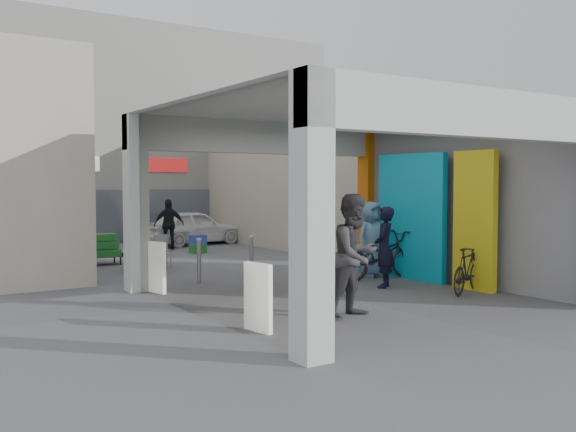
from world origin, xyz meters
TOP-DOWN VIEW (x-y plane):
  - ground at (0.00, 0.00)m, footprint 90.00×90.00m
  - arcade_canopy at (0.54, -0.82)m, footprint 6.40×6.45m
  - far_building at (-0.00, 13.99)m, footprint 18.00×4.08m
  - plaza_bldg_left at (-4.50, 7.50)m, footprint 2.00×9.00m
  - plaza_bldg_right at (4.50, 7.50)m, footprint 2.00×9.00m
  - bollard_left at (-1.50, 2.30)m, footprint 0.09×0.09m
  - bollard_center at (-0.08, 2.51)m, footprint 0.09×0.09m
  - bollard_right at (1.61, 2.35)m, footprint 0.09×0.09m
  - advert_board_near at (-2.75, -2.31)m, footprint 0.18×0.56m
  - advert_board_far at (-2.75, 1.61)m, footprint 0.20×0.55m
  - cafe_set at (-1.75, 4.87)m, footprint 1.37×1.11m
  - produce_stand at (-2.42, 6.48)m, footprint 1.22×0.66m
  - crate_stack at (0.98, 7.62)m, footprint 0.47×0.38m
  - border_collie at (-0.13, -0.67)m, footprint 0.22×0.44m
  - man_with_dog at (1.41, -0.36)m, footprint 0.72×0.70m
  - man_back_turned at (-0.90, -2.25)m, footprint 1.09×0.92m
  - man_elderly at (2.18, 0.95)m, footprint 0.89×0.62m
  - man_crates at (0.64, 9.04)m, footprint 1.02×0.63m
  - bicycle_front at (2.05, 0.51)m, footprint 2.09×0.84m
  - bicycle_rear at (2.30, -1.78)m, footprint 1.55×0.96m
  - white_van at (1.98, 10.16)m, footprint 3.72×1.88m

SIDE VIEW (x-z plane):
  - ground at x=0.00m, z-range 0.00..0.00m
  - border_collie at x=-0.13m, z-range -0.06..0.55m
  - crate_stack at x=0.98m, z-range 0.00..0.56m
  - cafe_set at x=-1.75m, z-range -0.12..0.71m
  - produce_stand at x=-2.42m, z-range -0.08..0.72m
  - bollard_right at x=1.61m, z-range 0.00..0.86m
  - bicycle_rear at x=2.30m, z-range 0.00..0.90m
  - bollard_center at x=-0.08m, z-range 0.00..0.92m
  - bollard_left at x=-1.50m, z-range 0.00..0.94m
  - advert_board_near at x=-2.75m, z-range 0.01..1.01m
  - advert_board_far at x=-2.75m, z-range 0.01..1.01m
  - bicycle_front at x=2.05m, z-range 0.00..1.08m
  - white_van at x=1.98m, z-range 0.00..1.22m
  - man_crates at x=0.64m, z-range 0.00..1.63m
  - man_with_dog at x=1.41m, z-range 0.00..1.67m
  - man_elderly at x=2.18m, z-range 0.00..1.73m
  - man_back_turned at x=-0.90m, z-range 0.00..1.98m
  - arcade_canopy at x=0.54m, z-range -0.90..5.50m
  - plaza_bldg_left at x=-4.50m, z-range 0.00..5.00m
  - plaza_bldg_right at x=4.50m, z-range 0.00..5.00m
  - far_building at x=0.00m, z-range -0.01..7.99m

